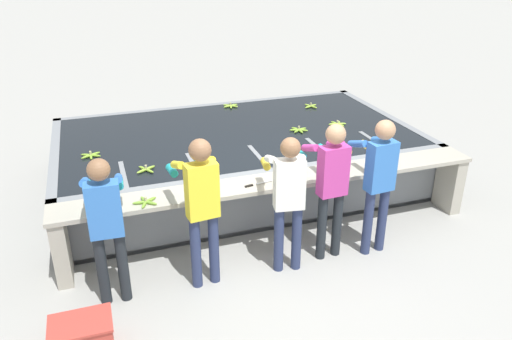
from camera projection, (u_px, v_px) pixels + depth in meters
ground_plane at (285, 248)px, 6.02m from camera, size 80.00×80.00×0.00m
wash_tank at (238, 158)px, 7.53m from camera, size 5.19×3.01×0.82m
work_ledge at (279, 196)px, 5.96m from camera, size 5.19×0.45×0.82m
worker_0 at (106, 219)px, 4.79m from camera, size 0.42×0.71×1.58m
worker_1 at (201, 200)px, 5.03m from camera, size 0.45×0.73×1.67m
worker_2 at (288, 193)px, 5.30m from camera, size 0.48×0.73×1.58m
worker_3 at (331, 180)px, 5.51m from camera, size 0.43×0.72×1.63m
worker_4 at (378, 175)px, 5.60m from camera, size 0.44×0.73×1.64m
banana_bunch_floating_0 at (146, 169)px, 6.09m from camera, size 0.26×0.26×0.08m
banana_bunch_floating_1 at (337, 124)px, 7.62m from camera, size 0.28×0.28×0.08m
banana_bunch_floating_2 at (299, 130)px, 7.39m from camera, size 0.28×0.28×0.08m
banana_bunch_floating_3 at (91, 155)px, 6.50m from camera, size 0.26×0.28×0.08m
banana_bunch_floating_4 at (231, 106)px, 8.48m from camera, size 0.28×0.28×0.08m
banana_bunch_floating_5 at (311, 106)px, 8.46m from camera, size 0.27×0.27×0.08m
banana_bunch_ledge_0 at (285, 177)px, 5.89m from camera, size 0.26×0.28×0.08m
banana_bunch_ledge_1 at (146, 202)px, 5.32m from camera, size 0.27×0.28×0.08m
knife_0 at (254, 185)px, 5.72m from camera, size 0.35×0.09×0.02m
crate at (82, 336)px, 4.44m from camera, size 0.55×0.39×0.32m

